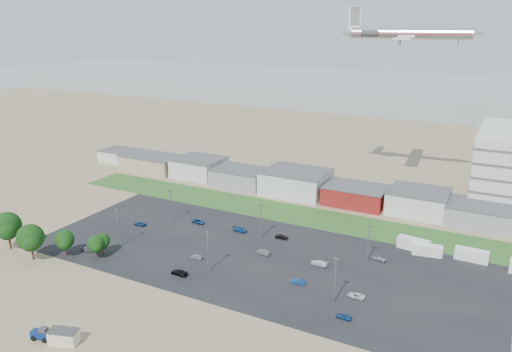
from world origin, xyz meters
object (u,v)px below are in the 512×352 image
Objects in this scene: telehandler at (41,333)px; parked_car_11 at (282,237)px; portable_shed at (64,337)px; parked_car_5 at (140,224)px; tree_far_left at (8,228)px; parked_car_10 at (88,249)px; parked_car_1 at (298,281)px; airliner at (410,34)px; parked_car_8 at (379,258)px; parked_car_2 at (344,316)px; parked_car_9 at (198,221)px; parked_car_0 at (356,296)px; parked_car_4 at (196,257)px; parked_car_7 at (263,252)px; parked_car_3 at (179,272)px; parked_car_12 at (319,263)px; parked_car_6 at (240,229)px; box_trailer_a at (414,244)px.

telehandler reaches higher than parked_car_11.
portable_shed is 1.48× the size of parked_car_5.
parked_car_10 is at bearing 23.33° from tree_far_left.
telehandler is 55.40m from parked_car_1.
parked_car_5 reaches higher than parked_car_10.
parked_car_8 is at bearing -86.99° from airliner.
tree_far_left reaches higher than parked_car_2.
parked_car_9 is at bearing -123.25° from parked_car_1.
parked_car_10 is at bearing -86.51° from parked_car_2.
parked_car_11 is at bearing -127.88° from parked_car_0.
airliner is at bearing 55.07° from portable_shed.
parked_car_9 is at bearing -114.93° from parked_car_2.
telehandler is 65.33m from parked_car_0.
parked_car_2 is (8.81, -87.81, -54.18)m from airliner.
parked_car_4 is at bearing 67.43° from telehandler.
parked_car_7 is at bearing 122.78° from parked_car_4.
parked_car_10 is (19.60, 8.45, -5.35)m from tree_far_left.
parked_car_2 is at bearing 63.90° from parked_car_7.
parked_car_12 is (28.14, 20.37, -0.01)m from parked_car_3.
parked_car_9 is at bearing 47.59° from tree_far_left.
parked_car_6 is 12.98m from parked_car_11.
airliner is 86.97m from parked_car_12.
parked_car_4 is 0.76× the size of parked_car_6.
airliner reaches higher than parked_car_8.
parked_car_2 is (49.46, 33.72, -0.76)m from telehandler.
parked_car_8 is at bearing -82.10° from parked_car_9.
telehandler is 42.79m from parked_car_4.
parked_car_11 is at bearing -173.21° from parked_car_7.
parked_car_8 is (27.89, 10.43, 0.01)m from parked_car_7.
parked_car_10 is (-0.81, -20.14, -0.10)m from parked_car_5.
airliner is 12.22× the size of parked_car_7.
parked_car_5 is (-20.18, 52.55, -0.68)m from telehandler.
parked_car_11 is (-19.16, -57.90, -54.13)m from airliner.
parked_car_3 is 33.14m from parked_car_11.
parked_car_4 is at bearing -118.13° from airliner.
parked_car_3 is at bearing -131.89° from box_trailer_a.
parked_car_1 reaches higher than parked_car_0.
parked_car_3 is 1.23× the size of parked_car_11.
parked_car_9 is (-10.54, 61.10, -0.82)m from portable_shed.
parked_car_10 is (-70.19, -30.63, -0.10)m from parked_car_8.
portable_shed is 32.26m from parked_car_3.
parked_car_10 is at bearing -5.31° from parked_car_5.
parked_car_3 reaches higher than parked_car_8.
tree_far_left is at bearing 107.76° from parked_car_10.
parked_car_5 is (-69.47, 9.68, 0.10)m from parked_car_0.
parked_car_6 is (-40.91, 28.93, 0.09)m from parked_car_2.
tree_far_left reaches higher than parked_car_4.
telehandler is at bearing -30.54° from tree_far_left.
parked_car_12 is at bearing 101.32° from parked_car_7.
parked_car_2 reaches higher than parked_car_4.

